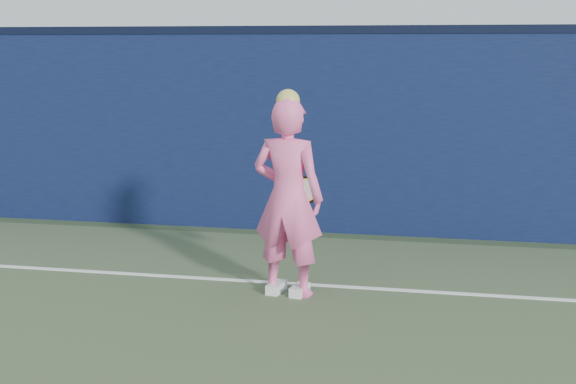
# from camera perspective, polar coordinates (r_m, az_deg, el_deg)

# --- Properties ---
(backstop_wall) EXTENTS (24.00, 0.40, 2.50)m
(backstop_wall) POSITION_cam_1_polar(r_m,az_deg,el_deg) (10.51, -3.94, 4.31)
(backstop_wall) COLOR black
(backstop_wall) RESTS_ON ground
(wall_cap) EXTENTS (24.00, 0.42, 0.10)m
(wall_cap) POSITION_cam_1_polar(r_m,az_deg,el_deg) (10.46, -4.03, 11.41)
(wall_cap) COLOR black
(wall_cap) RESTS_ON backstop_wall
(player) EXTENTS (0.75, 0.56, 1.97)m
(player) POSITION_cam_1_polar(r_m,az_deg,el_deg) (7.55, -0.00, -0.39)
(player) COLOR pink
(player) RESTS_ON ground
(racket) EXTENTS (0.53, 0.15, 0.29)m
(racket) POSITION_cam_1_polar(r_m,az_deg,el_deg) (7.96, 1.04, 0.09)
(racket) COLOR black
(racket) RESTS_ON ground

